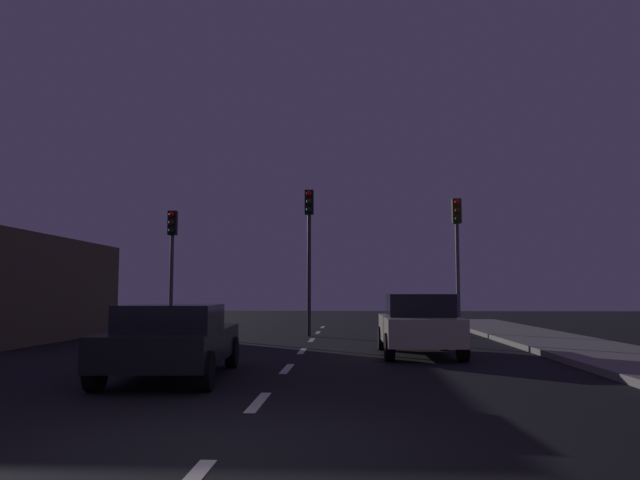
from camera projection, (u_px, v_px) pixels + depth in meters
ground_plane at (290, 365)px, 12.95m from camera, size 80.00×80.00×0.00m
lane_stripe_second at (259, 402)px, 8.58m from camera, size 0.16×1.60×0.01m
lane_stripe_third at (287, 369)px, 12.36m from camera, size 0.16×1.60×0.01m
lane_stripe_fourth at (302, 351)px, 16.14m from camera, size 0.16×1.60×0.01m
lane_stripe_fifth at (312, 340)px, 19.92m from camera, size 0.16×1.60×0.01m
lane_stripe_sixth at (318, 332)px, 23.70m from camera, size 0.16×1.60×0.01m
lane_stripe_seventh at (323, 327)px, 27.48m from camera, size 0.16×1.60×0.01m
traffic_signal_left at (172, 247)px, 22.19m from camera, size 0.32×0.38×4.59m
traffic_signal_center at (309, 234)px, 21.97m from camera, size 0.32×0.38×5.33m
traffic_signal_right at (457, 240)px, 21.67m from camera, size 0.32×0.38×4.96m
car_stopped_ahead at (419, 324)px, 15.06m from camera, size 1.92×3.83×1.53m
car_adjacent_lane at (173, 339)px, 11.05m from camera, size 2.20×4.30×1.34m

